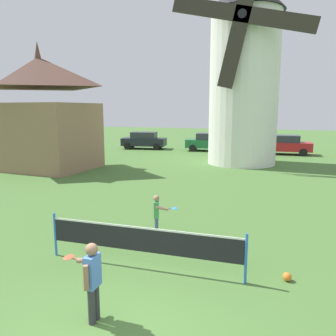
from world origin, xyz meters
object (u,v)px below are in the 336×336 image
at_px(player_near, 92,278).
at_px(parked_car_red, 283,144).
at_px(tennis_net, 142,240).
at_px(player_far, 157,213).
at_px(stray_ball, 287,277).
at_px(chapel, 41,115).
at_px(windmill, 244,68).
at_px(parked_car_black, 144,140).
at_px(parked_car_green, 210,142).

height_order(player_near, parked_car_red, parked_car_red).
bearing_deg(tennis_net, player_far, 99.45).
distance_m(player_near, stray_ball, 4.16).
bearing_deg(stray_ball, tennis_net, -173.61).
bearing_deg(chapel, windmill, 25.65).
xyz_separation_m(player_far, parked_car_red, (3.94, 20.06, 0.13)).
bearing_deg(parked_car_black, windmill, -32.77).
bearing_deg(stray_ball, player_far, 154.40).
relative_size(parked_car_green, chapel, 0.58).
distance_m(tennis_net, parked_car_green, 22.73).
distance_m(player_far, stray_ball, 3.96).
xyz_separation_m(parked_car_green, chapel, (-8.30, -11.85, 2.47)).
bearing_deg(tennis_net, windmill, 87.35).
xyz_separation_m(player_near, parked_car_red, (3.68, 24.22, 0.00)).
distance_m(windmill, tennis_net, 17.23).
bearing_deg(parked_car_red, chapel, -141.71).
height_order(player_near, stray_ball, player_near).
bearing_deg(parked_car_black, player_far, -67.68).
distance_m(stray_ball, chapel, 17.72).
relative_size(windmill, chapel, 1.72).
relative_size(windmill, tennis_net, 2.76).
bearing_deg(windmill, parked_car_black, 147.23).
bearing_deg(player_near, stray_ball, 37.03).
bearing_deg(player_far, parked_car_green, 96.03).
xyz_separation_m(tennis_net, parked_car_red, (3.59, 22.11, 0.13)).
bearing_deg(parked_car_green, windmill, -62.60).
distance_m(tennis_net, parked_car_black, 23.99).
xyz_separation_m(player_far, parked_car_green, (-2.17, 20.54, 0.13)).
bearing_deg(parked_car_green, stray_ball, -75.62).
height_order(stray_ball, parked_car_red, parked_car_red).
bearing_deg(chapel, parked_car_green, 54.99).
height_order(windmill, player_near, windmill).
xyz_separation_m(windmill, player_far, (-1.10, -14.24, -5.57)).
bearing_deg(player_far, parked_car_red, 78.90).
height_order(parked_car_green, parked_car_red, same).
bearing_deg(player_far, tennis_net, -80.55).
height_order(player_far, stray_ball, player_far).
distance_m(player_far, parked_car_red, 20.44).
bearing_deg(parked_car_red, parked_car_black, 178.82).
distance_m(tennis_net, stray_ball, 3.26).
distance_m(player_near, parked_car_red, 24.50).
bearing_deg(parked_car_green, chapel, -125.01).
distance_m(player_far, parked_car_black, 21.96).
xyz_separation_m(parked_car_black, chapel, (-2.14, -11.63, 2.47)).
bearing_deg(stray_ball, player_near, -142.97).
bearing_deg(player_near, player_far, 93.56).
bearing_deg(parked_car_red, player_far, -101.10).
bearing_deg(parked_car_red, parked_car_green, 175.51).
xyz_separation_m(player_far, parked_car_black, (-8.34, 20.31, 0.13)).
bearing_deg(chapel, parked_car_red, 38.29).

